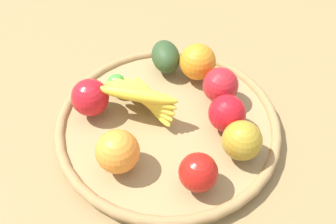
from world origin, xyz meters
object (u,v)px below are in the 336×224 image
(orange_1, at_px, (198,62))
(apple_3, at_px, (227,113))
(lime_0, at_px, (116,83))
(banana_bunch, at_px, (144,97))
(apple_1, at_px, (90,97))
(apple_4, at_px, (242,140))
(apple_0, at_px, (198,172))
(avocado, at_px, (166,57))
(apple_2, at_px, (220,85))
(orange_0, at_px, (118,151))

(orange_1, distance_m, apple_3, 0.15)
(lime_0, bearing_deg, banana_bunch, 138.48)
(apple_1, bearing_deg, banana_bunch, -177.78)
(apple_4, distance_m, apple_0, 0.10)
(apple_3, xyz_separation_m, lime_0, (0.22, -0.09, -0.02))
(banana_bunch, distance_m, avocado, 0.14)
(avocado, xyz_separation_m, lime_0, (0.10, 0.08, -0.01))
(apple_2, distance_m, apple_3, 0.08)
(banana_bunch, xyz_separation_m, apple_2, (-0.15, -0.04, -0.00))
(avocado, bearing_deg, apple_2, 140.22)
(avocado, bearing_deg, apple_3, 125.43)
(apple_0, bearing_deg, apple_2, -103.90)
(banana_bunch, height_order, lime_0, banana_bunch)
(apple_2, relative_size, lime_0, 1.82)
(avocado, height_order, lime_0, avocado)
(apple_1, relative_size, apple_0, 1.11)
(apple_4, xyz_separation_m, apple_1, (0.29, -0.10, 0.00))
(orange_0, bearing_deg, apple_3, -154.10)
(banana_bunch, bearing_deg, apple_1, 2.22)
(orange_0, relative_size, lime_0, 1.92)
(apple_4, height_order, apple_2, same)
(lime_0, bearing_deg, apple_1, 54.03)
(apple_2, xyz_separation_m, apple_3, (-0.01, 0.08, -0.00))
(orange_0, height_order, avocado, orange_0)
(orange_0, distance_m, apple_0, 0.14)
(apple_1, xyz_separation_m, avocado, (-0.15, -0.14, -0.01))
(apple_2, height_order, apple_3, apple_2)
(banana_bunch, xyz_separation_m, apple_3, (-0.16, 0.04, -0.00))
(apple_1, xyz_separation_m, apple_2, (-0.26, -0.04, -0.00))
(orange_0, bearing_deg, apple_4, -171.95)
(apple_1, xyz_separation_m, orange_0, (-0.07, 0.13, 0.00))
(lime_0, bearing_deg, avocado, -142.63)
(banana_bunch, bearing_deg, apple_0, 121.22)
(orange_1, height_order, apple_3, orange_1)
(apple_3, relative_size, lime_0, 1.79)
(apple_2, bearing_deg, orange_1, -57.20)
(apple_0, bearing_deg, avocado, -78.19)
(orange_1, relative_size, lime_0, 1.95)
(apple_1, bearing_deg, lime_0, -125.97)
(orange_1, relative_size, apple_0, 1.18)
(orange_0, distance_m, lime_0, 0.19)
(banana_bunch, bearing_deg, apple_4, 150.57)
(orange_0, bearing_deg, orange_1, -121.17)
(apple_1, xyz_separation_m, apple_0, (-0.21, 0.17, -0.00))
(banana_bunch, xyz_separation_m, avocado, (-0.04, -0.13, -0.01))
(apple_4, height_order, orange_1, orange_1)
(apple_4, bearing_deg, apple_1, -18.96)
(lime_0, bearing_deg, orange_1, -163.38)
(orange_1, bearing_deg, apple_3, 109.64)
(apple_2, relative_size, orange_0, 0.95)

